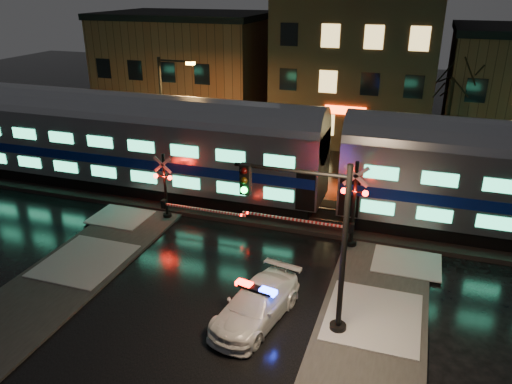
% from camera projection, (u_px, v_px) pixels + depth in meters
% --- Properties ---
extents(ground, '(120.00, 120.00, 0.00)m').
position_uv_depth(ground, '(240.00, 254.00, 23.57)').
color(ground, black).
rests_on(ground, ground).
extents(ballast, '(90.00, 4.20, 0.24)m').
position_uv_depth(ballast, '(271.00, 210.00, 27.89)').
color(ballast, black).
rests_on(ballast, ground).
extents(sidewalk_left, '(4.00, 20.00, 0.12)m').
position_uv_depth(sidewalk_left, '(39.00, 298.00, 20.21)').
color(sidewalk_left, '#2D2D2D').
rests_on(sidewalk_left, ground).
extents(sidewalk_right, '(4.00, 20.00, 0.12)m').
position_uv_depth(sidewalk_right, '(363.00, 372.00, 16.40)').
color(sidewalk_right, '#2D2D2D').
rests_on(sidewalk_right, ground).
extents(building_left, '(14.00, 10.00, 9.00)m').
position_uv_depth(building_left, '(189.00, 71.00, 44.84)').
color(building_left, brown).
rests_on(building_left, ground).
extents(building_mid, '(12.00, 11.00, 11.50)m').
position_uv_depth(building_mid, '(358.00, 64.00, 40.40)').
color(building_mid, brown).
rests_on(building_mid, ground).
extents(train, '(51.00, 3.12, 5.92)m').
position_uv_depth(train, '(334.00, 161.00, 25.64)').
color(train, black).
rests_on(train, ballast).
extents(police_car, '(2.79, 4.99, 1.53)m').
position_uv_depth(police_car, '(256.00, 305.00, 18.75)').
color(police_car, silver).
rests_on(police_car, ground).
extents(crossing_signal_right, '(6.20, 0.67, 4.39)m').
position_uv_depth(crossing_signal_right, '(346.00, 213.00, 23.57)').
color(crossing_signal_right, black).
rests_on(crossing_signal_right, ground).
extents(crossing_signal_left, '(5.22, 0.63, 3.69)m').
position_uv_depth(crossing_signal_left, '(171.00, 194.00, 26.37)').
color(crossing_signal_left, black).
rests_on(crossing_signal_left, ground).
extents(traffic_light, '(4.23, 0.74, 6.55)m').
position_uv_depth(traffic_light, '(314.00, 245.00, 17.28)').
color(traffic_light, black).
rests_on(traffic_light, ground).
extents(streetlight, '(2.53, 0.27, 7.58)m').
position_uv_depth(streetlight, '(166.00, 108.00, 32.19)').
color(streetlight, black).
rests_on(streetlight, ground).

